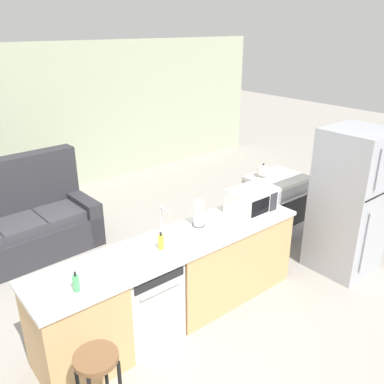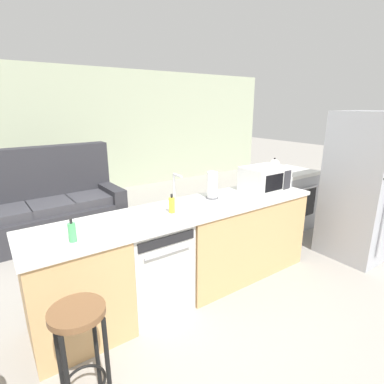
# 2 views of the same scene
# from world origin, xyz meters

# --- Properties ---
(ground_plane) EXTENTS (24.00, 24.00, 0.00)m
(ground_plane) POSITION_xyz_m (0.00, 0.00, 0.00)
(ground_plane) COLOR gray
(wall_back) EXTENTS (10.00, 0.06, 2.60)m
(wall_back) POSITION_xyz_m (0.30, 4.20, 1.30)
(wall_back) COLOR #A8B293
(wall_back) RESTS_ON ground_plane
(kitchen_counter) EXTENTS (2.94, 0.66, 0.90)m
(kitchen_counter) POSITION_xyz_m (0.24, 0.00, 0.42)
(kitchen_counter) COLOR tan
(kitchen_counter) RESTS_ON ground_plane
(dishwasher) EXTENTS (0.58, 0.61, 0.84)m
(dishwasher) POSITION_xyz_m (-0.25, -0.00, 0.42)
(dishwasher) COLOR silver
(dishwasher) RESTS_ON ground_plane
(stove_range) EXTENTS (0.76, 0.68, 0.90)m
(stove_range) POSITION_xyz_m (2.35, 0.55, 0.45)
(stove_range) COLOR #A8AAB2
(stove_range) RESTS_ON ground_plane
(refrigerator) EXTENTS (0.72, 0.73, 1.78)m
(refrigerator) POSITION_xyz_m (2.35, -0.55, 0.89)
(refrigerator) COLOR #A8AAB2
(refrigerator) RESTS_ON ground_plane
(microwave) EXTENTS (0.50, 0.37, 0.28)m
(microwave) POSITION_xyz_m (1.21, -0.00, 1.04)
(microwave) COLOR white
(microwave) RESTS_ON kitchen_counter
(sink_faucet) EXTENTS (0.07, 0.18, 0.30)m
(sink_faucet) POSITION_xyz_m (0.14, 0.21, 1.03)
(sink_faucet) COLOR silver
(sink_faucet) RESTS_ON kitchen_counter
(paper_towel_roll) EXTENTS (0.14, 0.14, 0.28)m
(paper_towel_roll) POSITION_xyz_m (0.54, 0.12, 1.04)
(paper_towel_roll) COLOR #4C4C51
(paper_towel_roll) RESTS_ON kitchen_counter
(soap_bottle) EXTENTS (0.06, 0.06, 0.18)m
(soap_bottle) POSITION_xyz_m (-0.04, -0.02, 0.97)
(soap_bottle) COLOR yellow
(soap_bottle) RESTS_ON kitchen_counter
(dish_soap_bottle) EXTENTS (0.06, 0.06, 0.18)m
(dish_soap_bottle) POSITION_xyz_m (-0.94, -0.13, 0.97)
(dish_soap_bottle) COLOR #4CB266
(dish_soap_bottle) RESTS_ON kitchen_counter
(kettle) EXTENTS (0.21, 0.17, 0.19)m
(kettle) POSITION_xyz_m (2.18, 0.68, 0.99)
(kettle) COLOR silver
(kettle) RESTS_ON stove_range
(bar_stool) EXTENTS (0.32, 0.32, 0.74)m
(bar_stool) POSITION_xyz_m (-1.08, -0.70, 0.54)
(bar_stool) COLOR brown
(bar_stool) RESTS_ON ground_plane
(couch) EXTENTS (2.04, 0.99, 1.27)m
(couch) POSITION_xyz_m (-0.72, 2.36, 0.39)
(couch) COLOR #2D2D33
(couch) RESTS_ON ground_plane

